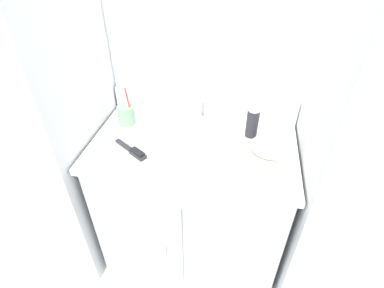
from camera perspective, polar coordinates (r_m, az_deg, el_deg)
The scene contains 12 objects.
ground_plane at distance 1.94m, azimuth 0.16°, elevation -19.09°, with size 6.00×6.00×0.00m, color beige.
wall_back at distance 1.47m, azimuth 2.66°, elevation 16.81°, with size 1.10×0.08×2.20m, color silver.
wall_left at distance 1.37m, azimuth -21.77°, elevation 12.49°, with size 0.08×0.61×2.20m, color silver.
wall_right at distance 1.21m, azimuth 24.96°, elevation 8.40°, with size 0.08×0.61×2.20m, color silver.
vanity at distance 1.61m, azimuth 0.10°, elevation -11.00°, with size 0.92×0.55×0.80m.
backsplash at distance 1.52m, azimuth 2.06°, elevation 7.49°, with size 0.92×0.02×0.11m.
sink_faucet at distance 1.45m, azimuth 1.48°, elevation 5.53°, with size 0.09×0.09×0.14m.
toothbrush_cup at distance 1.49m, azimuth -12.42°, elevation 5.47°, with size 0.08×0.08×0.20m.
soap_dispenser at distance 1.44m, azimuth 5.69°, elevation 5.33°, with size 0.06×0.07×0.13m.
shaving_cream_can at distance 1.38m, azimuth 11.46°, elevation 4.27°, with size 0.06×0.06×0.16m.
hairbrush at distance 1.31m, azimuth -11.04°, elevation -1.36°, with size 0.18×0.13×0.03m.
hand_towel at distance 1.30m, azimuth 15.34°, elevation -0.79°, with size 0.19×0.14×0.09m.
Camera 1 is at (0.20, -1.04, 1.62)m, focal length 28.00 mm.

